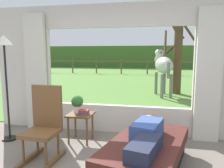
% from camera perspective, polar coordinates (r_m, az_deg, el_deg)
% --- Properties ---
extents(back_wall_with_window, '(5.20, 0.12, 2.55)m').
position_cam_1_polar(back_wall_with_window, '(4.43, 1.22, 3.36)').
color(back_wall_with_window, beige).
rests_on(back_wall_with_window, ground_plane).
extents(curtain_panel_left, '(0.44, 0.10, 2.40)m').
position_cam_1_polar(curtain_panel_left, '(4.90, -18.94, 2.80)').
color(curtain_panel_left, beige).
rests_on(curtain_panel_left, ground_plane).
extents(curtain_panel_right, '(0.44, 0.10, 2.40)m').
position_cam_1_polar(curtain_panel_right, '(4.31, 23.55, 1.92)').
color(curtain_panel_right, beige).
rests_on(curtain_panel_right, ground_plane).
extents(outdoor_pasture_lawn, '(36.00, 21.68, 0.02)m').
position_cam_1_polar(outdoor_pasture_lawn, '(15.34, 8.71, 1.86)').
color(outdoor_pasture_lawn, '#568438').
rests_on(outdoor_pasture_lawn, ground_plane).
extents(distant_hill_ridge, '(36.00, 2.00, 2.40)m').
position_cam_1_polar(distant_hill_ridge, '(25.09, 10.01, 6.87)').
color(distant_hill_ridge, '#406329').
rests_on(distant_hill_ridge, ground_plane).
extents(recliner_sofa, '(1.27, 1.86, 0.42)m').
position_cam_1_polar(recliner_sofa, '(3.24, 8.80, -17.43)').
color(recliner_sofa, black).
rests_on(recliner_sofa, ground_plane).
extents(reclining_person, '(0.47, 1.43, 0.22)m').
position_cam_1_polar(reclining_person, '(3.08, 8.87, -12.70)').
color(reclining_person, '#334C8C').
rests_on(reclining_person, recliner_sofa).
extents(rocking_chair, '(0.50, 0.70, 1.12)m').
position_cam_1_polar(rocking_chair, '(3.54, -17.01, -9.79)').
color(rocking_chair, brown).
rests_on(rocking_chair, ground_plane).
extents(side_table, '(0.44, 0.44, 0.52)m').
position_cam_1_polar(side_table, '(4.10, -8.05, -8.80)').
color(side_table, brown).
rests_on(side_table, ground_plane).
extents(potted_plant, '(0.22, 0.22, 0.32)m').
position_cam_1_polar(potted_plant, '(4.12, -8.90, -4.78)').
color(potted_plant, silver).
rests_on(potted_plant, side_table).
extents(book_stack, '(0.19, 0.16, 0.09)m').
position_cam_1_polar(book_stack, '(3.99, -7.22, -7.22)').
color(book_stack, '#337247').
rests_on(book_stack, side_table).
extents(floor_lamp_left, '(0.32, 0.32, 1.92)m').
position_cam_1_polar(floor_lamp_left, '(4.42, -25.84, 6.47)').
color(floor_lamp_left, black).
rests_on(floor_lamp_left, ground_plane).
extents(horse, '(0.85, 1.82, 1.73)m').
position_cam_1_polar(horse, '(8.46, 12.98, 4.69)').
color(horse, '#B2B2AD').
rests_on(horse, outdoor_pasture_lawn).
extents(pasture_tree, '(1.36, 1.29, 3.43)m').
position_cam_1_polar(pasture_tree, '(9.00, 16.39, 7.01)').
color(pasture_tree, '#4C3823').
rests_on(pasture_tree, outdoor_pasture_lawn).
extents(pasture_fence_line, '(16.10, 0.10, 1.10)m').
position_cam_1_polar(pasture_fence_line, '(17.03, 9.09, 4.93)').
color(pasture_fence_line, brown).
rests_on(pasture_fence_line, outdoor_pasture_lawn).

